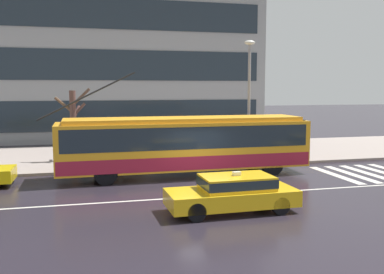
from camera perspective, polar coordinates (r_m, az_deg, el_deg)
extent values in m
plane|color=#27212B|center=(18.49, 1.96, -6.84)|extent=(160.00, 160.00, 0.00)
cube|color=gray|center=(27.63, -3.55, -2.25)|extent=(80.00, 10.00, 0.14)
cube|color=beige|center=(22.48, 18.33, -4.76)|extent=(0.44, 4.40, 0.01)
cube|color=beige|center=(22.97, 20.23, -4.59)|extent=(0.44, 4.40, 0.01)
cube|color=beige|center=(23.49, 22.05, -4.43)|extent=(0.44, 4.40, 0.01)
cube|color=beige|center=(24.02, 23.79, -4.27)|extent=(0.44, 4.40, 0.01)
cube|color=silver|center=(17.37, 3.07, -7.71)|extent=(72.00, 0.14, 0.01)
cube|color=orange|center=(20.98, -0.95, -0.99)|extent=(12.09, 2.63, 2.23)
cube|color=orange|center=(20.86, -0.96, 2.31)|extent=(11.36, 2.37, 0.20)
cube|color=#1E2833|center=(20.93, -0.95, 0.22)|extent=(11.60, 2.65, 1.02)
cube|color=#A01D35|center=(21.08, -0.95, -2.91)|extent=(11.97, 2.66, 0.62)
cube|color=#1E2833|center=(23.08, 13.63, 0.62)|extent=(0.14, 2.22, 1.11)
cube|color=black|center=(22.96, 13.34, 2.02)|extent=(0.18, 1.91, 0.28)
cylinder|color=black|center=(20.57, -13.72, 5.30)|extent=(4.34, 0.10, 2.17)
cylinder|color=black|center=(19.87, -13.68, 5.27)|extent=(4.34, 0.10, 2.17)
cylinder|color=black|center=(23.45, 8.20, -2.76)|extent=(1.04, 0.31, 1.04)
cylinder|color=black|center=(21.46, 10.50, -3.66)|extent=(1.04, 0.31, 1.04)
cylinder|color=black|center=(21.67, -11.64, -3.59)|extent=(1.04, 0.31, 1.04)
cylinder|color=black|center=(19.49, -11.28, -4.70)|extent=(1.04, 0.31, 1.04)
cube|color=yellow|center=(15.12, 5.21, -7.90)|extent=(4.50, 1.84, 0.55)
cube|color=yellow|center=(15.07, 5.87, -5.95)|extent=(2.44, 1.56, 0.48)
cube|color=#1E2833|center=(15.06, 5.87, -5.87)|extent=(2.49, 1.58, 0.31)
cube|color=silver|center=(15.00, 5.89, -4.80)|extent=(0.28, 0.17, 0.12)
cylinder|color=black|center=(14.02, 0.59, -9.88)|extent=(0.62, 0.21, 0.62)
cylinder|color=black|center=(15.47, -1.00, -8.31)|extent=(0.62, 0.21, 0.62)
cylinder|color=black|center=(15.06, 11.58, -8.85)|extent=(0.62, 0.21, 0.62)
cylinder|color=black|center=(16.42, 9.12, -7.52)|extent=(0.62, 0.21, 0.62)
cylinder|color=gray|center=(22.93, -5.11, -0.86)|extent=(0.08, 0.08, 2.40)
cylinder|color=gray|center=(22.66, -13.14, -1.09)|extent=(0.08, 0.08, 2.40)
cylinder|color=gray|center=(24.14, -5.56, -0.50)|extent=(0.08, 0.08, 2.40)
cylinder|color=gray|center=(23.88, -13.19, -0.71)|extent=(0.08, 0.08, 2.40)
cube|color=#99ADB2|center=(23.95, -9.36, -0.49)|extent=(3.04, 0.04, 1.92)
cube|color=#B2B2B7|center=(23.22, -9.28, 2.25)|extent=(3.50, 1.53, 0.08)
cube|color=brown|center=(23.75, -9.26, -2.49)|extent=(2.24, 0.36, 0.08)
cylinder|color=navy|center=(25.16, -0.86, -2.03)|extent=(0.14, 0.14, 0.79)
cylinder|color=navy|center=(25.31, -0.82, -1.98)|extent=(0.14, 0.14, 0.79)
cylinder|color=#464E45|center=(25.14, -0.84, -0.49)|extent=(0.45, 0.45, 0.56)
sphere|color=#DFB37A|center=(25.10, -0.84, 0.40)|extent=(0.22, 0.22, 0.22)
cone|color=#2D9253|center=(24.95, -0.87, 1.04)|extent=(1.42, 1.42, 0.28)
cylinder|color=#333333|center=(25.01, -0.87, -0.12)|extent=(0.02, 0.02, 0.74)
cylinder|color=navy|center=(24.11, -11.87, -2.50)|extent=(0.14, 0.14, 0.82)
cylinder|color=navy|center=(24.14, -12.24, -2.50)|extent=(0.14, 0.14, 0.82)
cylinder|color=navy|center=(24.03, -12.09, -0.88)|extent=(0.44, 0.44, 0.55)
sphere|color=#D29790|center=(23.98, -12.11, 0.04)|extent=(0.22, 0.22, 0.22)
cone|color=#D4366D|center=(23.93, -11.85, 0.73)|extent=(1.30, 1.30, 0.26)
cylinder|color=#333333|center=(23.98, -11.82, -0.44)|extent=(0.02, 0.02, 0.73)
cylinder|color=gray|center=(24.11, 7.49, 4.29)|extent=(0.16, 0.16, 6.44)
ellipsoid|color=silver|center=(24.22, 7.61, 12.22)|extent=(0.60, 0.32, 0.24)
cylinder|color=brown|center=(25.43, -15.34, 1.45)|extent=(0.36, 0.36, 3.97)
cylinder|color=#4F3830|center=(25.37, -14.65, 3.50)|extent=(0.78, 0.17, 0.81)
cylinder|color=#503C30|center=(25.22, -14.39, 5.12)|extent=(1.08, 0.44, 1.03)
cylinder|color=brown|center=(25.49, -16.48, 4.08)|extent=(1.09, 0.41, 0.93)
cylinder|color=brown|center=(25.77, -14.99, 3.08)|extent=(0.52, 0.94, 0.83)
cube|color=#1E2833|center=(34.14, -11.14, 2.78)|extent=(24.69, 0.06, 2.32)
cube|color=#1E2833|center=(34.12, -11.28, 9.27)|extent=(24.69, 0.06, 2.32)
cube|color=#1E2833|center=(34.53, -11.43, 15.69)|extent=(24.69, 0.06, 2.32)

